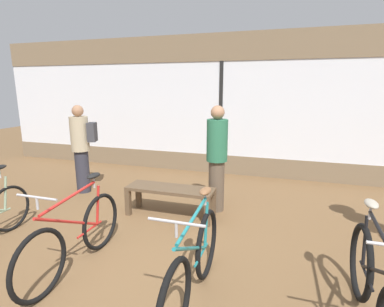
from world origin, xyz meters
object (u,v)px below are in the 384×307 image
(customer_near_rack, at_px, (217,157))
(bicycle_left, at_px, (75,237))
(customer_by_window, at_px, (82,146))
(display_bench, at_px, (170,193))
(bicycle_far_right, at_px, (375,291))
(bicycle_right, at_px, (194,266))

(customer_near_rack, bearing_deg, bicycle_left, -118.10)
(bicycle_left, bearing_deg, customer_by_window, 125.18)
(display_bench, height_order, customer_by_window, customer_by_window)
(display_bench, distance_m, customer_near_rack, 0.95)
(bicycle_left, relative_size, customer_by_window, 1.01)
(display_bench, relative_size, customer_by_window, 0.82)
(display_bench, bearing_deg, customer_near_rack, 35.08)
(bicycle_left, distance_m, customer_near_rack, 2.46)
(customer_by_window, bearing_deg, customer_near_rack, -2.03)
(customer_near_rack, bearing_deg, customer_by_window, 177.97)
(bicycle_far_right, xyz_separation_m, customer_near_rack, (-1.83, 2.15, 0.52))
(bicycle_left, bearing_deg, bicycle_right, -5.65)
(bicycle_far_right, distance_m, customer_near_rack, 2.87)
(bicycle_left, xyz_separation_m, display_bench, (0.48, 1.66, -0.00))
(bicycle_right, relative_size, customer_by_window, 1.01)
(bicycle_left, distance_m, bicycle_right, 1.45)
(customer_near_rack, xyz_separation_m, customer_by_window, (-2.69, 0.10, -0.01))
(display_bench, xyz_separation_m, customer_by_window, (-2.04, 0.55, 0.53))
(display_bench, bearing_deg, bicycle_right, -62.15)
(display_bench, xyz_separation_m, customer_near_rack, (0.65, 0.45, 0.53))
(bicycle_right, height_order, display_bench, bicycle_right)
(bicycle_left, xyz_separation_m, bicycle_far_right, (2.96, -0.03, 0.01))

